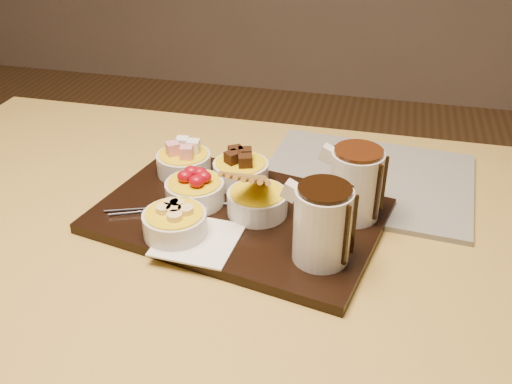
% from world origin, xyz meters
% --- Properties ---
extents(dining_table, '(1.20, 0.80, 0.75)m').
position_xyz_m(dining_table, '(0.00, 0.00, 0.65)').
color(dining_table, '#BC9B46').
rests_on(dining_table, ground).
extents(serving_board, '(0.51, 0.39, 0.02)m').
position_xyz_m(serving_board, '(0.09, 0.00, 0.76)').
color(serving_board, black).
rests_on(serving_board, dining_table).
extents(napkin, '(0.13, 0.13, 0.00)m').
position_xyz_m(napkin, '(0.05, -0.09, 0.77)').
color(napkin, white).
rests_on(napkin, serving_board).
extents(bowl_marshmallows, '(0.10, 0.10, 0.04)m').
position_xyz_m(bowl_marshmallows, '(-0.04, 0.10, 0.79)').
color(bowl_marshmallows, silver).
rests_on(bowl_marshmallows, serving_board).
extents(bowl_cake, '(0.10, 0.10, 0.04)m').
position_xyz_m(bowl_cake, '(0.07, 0.10, 0.79)').
color(bowl_cake, silver).
rests_on(bowl_cake, serving_board).
extents(bowl_strawberries, '(0.10, 0.10, 0.04)m').
position_xyz_m(bowl_strawberries, '(0.01, 0.01, 0.79)').
color(bowl_strawberries, silver).
rests_on(bowl_strawberries, serving_board).
extents(bowl_biscotti, '(0.10, 0.10, 0.04)m').
position_xyz_m(bowl_biscotti, '(0.12, 0.00, 0.79)').
color(bowl_biscotti, silver).
rests_on(bowl_biscotti, serving_board).
extents(bowl_bananas, '(0.10, 0.10, 0.04)m').
position_xyz_m(bowl_bananas, '(0.01, -0.09, 0.79)').
color(bowl_bananas, silver).
rests_on(bowl_bananas, serving_board).
extents(pitcher_dark_chocolate, '(0.10, 0.10, 0.11)m').
position_xyz_m(pitcher_dark_chocolate, '(0.24, -0.09, 0.83)').
color(pitcher_dark_chocolate, silver).
rests_on(pitcher_dark_chocolate, serving_board).
extents(pitcher_milk_chocolate, '(0.10, 0.10, 0.11)m').
position_xyz_m(pitcher_milk_chocolate, '(0.28, 0.04, 0.83)').
color(pitcher_milk_chocolate, silver).
rests_on(pitcher_milk_chocolate, serving_board).
extents(fondue_skewers, '(0.12, 0.25, 0.01)m').
position_xyz_m(fondue_skewers, '(-0.00, -0.01, 0.77)').
color(fondue_skewers, silver).
rests_on(fondue_skewers, serving_board).
extents(newspaper, '(0.41, 0.34, 0.01)m').
position_xyz_m(newspaper, '(0.29, 0.18, 0.76)').
color(newspaper, beige).
rests_on(newspaper, dining_table).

